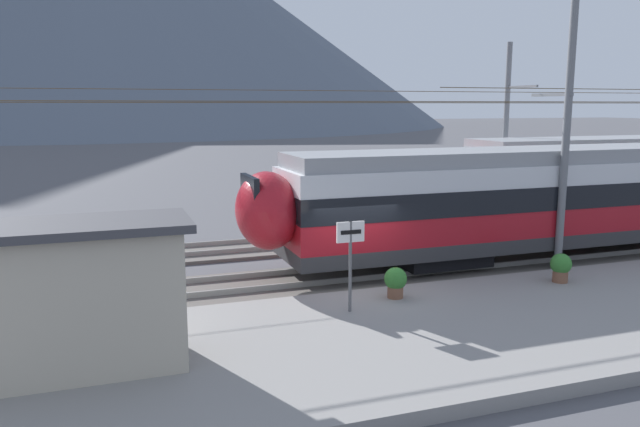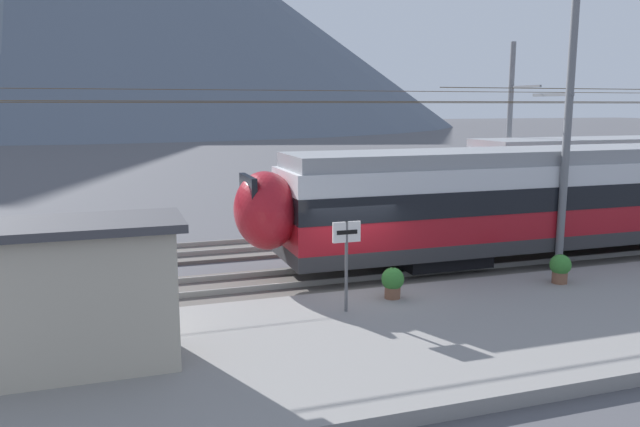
{
  "view_description": "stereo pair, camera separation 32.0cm",
  "coord_description": "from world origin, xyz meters",
  "px_view_note": "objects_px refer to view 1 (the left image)",
  "views": [
    {
      "loc": [
        -6.6,
        -15.83,
        5.26
      ],
      "look_at": [
        0.27,
        3.69,
        1.66
      ],
      "focal_mm": 35.08,
      "sensor_mm": 36.0,
      "label": 1
    },
    {
      "loc": [
        -6.3,
        -15.93,
        5.26
      ],
      "look_at": [
        0.27,
        3.69,
        1.66
      ],
      "focal_mm": 35.08,
      "sensor_mm": 36.0,
      "label": 2
    }
  ],
  "objects_px": {
    "catenary_mast_far_side": "(507,130)",
    "potted_plant_platform_edge": "(561,266)",
    "train_near_platform": "(626,191)",
    "catenary_mast_mid": "(564,136)",
    "passenger_walking": "(97,311)",
    "potted_plant_by_shelter": "(396,281)",
    "platform_shelter": "(48,299)",
    "platform_sign": "(350,246)",
    "handbag_beside_passenger": "(141,341)"
  },
  "relations": [
    {
      "from": "potted_plant_platform_edge",
      "to": "platform_sign",
      "type": "bearing_deg",
      "value": -176.67
    },
    {
      "from": "train_near_platform",
      "to": "potted_plant_by_shelter",
      "type": "bearing_deg",
      "value": -164.01
    },
    {
      "from": "catenary_mast_far_side",
      "to": "passenger_walking",
      "type": "bearing_deg",
      "value": -147.58
    },
    {
      "from": "passenger_walking",
      "to": "handbag_beside_passenger",
      "type": "bearing_deg",
      "value": 17.76
    },
    {
      "from": "platform_sign",
      "to": "handbag_beside_passenger",
      "type": "relative_size",
      "value": 6.1
    },
    {
      "from": "potted_plant_by_shelter",
      "to": "handbag_beside_passenger",
      "type": "bearing_deg",
      "value": -168.88
    },
    {
      "from": "passenger_walking",
      "to": "potted_plant_platform_edge",
      "type": "bearing_deg",
      "value": 6.03
    },
    {
      "from": "potted_plant_platform_edge",
      "to": "catenary_mast_mid",
      "type": "bearing_deg",
      "value": 53.17
    },
    {
      "from": "platform_sign",
      "to": "potted_plant_by_shelter",
      "type": "height_order",
      "value": "platform_sign"
    },
    {
      "from": "passenger_walking",
      "to": "potted_plant_by_shelter",
      "type": "distance_m",
      "value": 7.47
    },
    {
      "from": "potted_plant_platform_edge",
      "to": "platform_shelter",
      "type": "relative_size",
      "value": 0.16
    },
    {
      "from": "passenger_walking",
      "to": "potted_plant_by_shelter",
      "type": "height_order",
      "value": "passenger_walking"
    },
    {
      "from": "catenary_mast_far_side",
      "to": "potted_plant_platform_edge",
      "type": "bearing_deg",
      "value": -117.4
    },
    {
      "from": "catenary_mast_mid",
      "to": "potted_plant_platform_edge",
      "type": "relative_size",
      "value": 53.06
    },
    {
      "from": "handbag_beside_passenger",
      "to": "catenary_mast_mid",
      "type": "bearing_deg",
      "value": 12.46
    },
    {
      "from": "catenary_mast_far_side",
      "to": "potted_plant_platform_edge",
      "type": "height_order",
      "value": "catenary_mast_far_side"
    },
    {
      "from": "catenary_mast_mid",
      "to": "catenary_mast_far_side",
      "type": "xyz_separation_m",
      "value": [
        3.71,
        7.96,
        -0.14
      ]
    },
    {
      "from": "train_near_platform",
      "to": "potted_plant_platform_edge",
      "type": "height_order",
      "value": "train_near_platform"
    },
    {
      "from": "catenary_mast_far_side",
      "to": "platform_sign",
      "type": "xyz_separation_m",
      "value": [
        -11.67,
        -10.15,
        -2.24
      ]
    },
    {
      "from": "catenary_mast_far_side",
      "to": "potted_plant_by_shelter",
      "type": "xyz_separation_m",
      "value": [
        -10.14,
        -9.54,
        -3.41
      ]
    },
    {
      "from": "potted_plant_by_shelter",
      "to": "platform_shelter",
      "type": "xyz_separation_m",
      "value": [
        -8.13,
        -2.1,
        0.99
      ]
    },
    {
      "from": "train_near_platform",
      "to": "handbag_beside_passenger",
      "type": "distance_m",
      "value": 17.65
    },
    {
      "from": "passenger_walking",
      "to": "catenary_mast_far_side",
      "type": "bearing_deg",
      "value": 32.42
    },
    {
      "from": "train_near_platform",
      "to": "catenary_mast_mid",
      "type": "distance_m",
      "value": 4.82
    },
    {
      "from": "catenary_mast_far_side",
      "to": "platform_sign",
      "type": "relative_size",
      "value": 19.72
    },
    {
      "from": "catenary_mast_far_side",
      "to": "potted_plant_by_shelter",
      "type": "bearing_deg",
      "value": -136.74
    },
    {
      "from": "potted_plant_platform_edge",
      "to": "platform_shelter",
      "type": "xyz_separation_m",
      "value": [
        -13.2,
        -1.88,
        0.98
      ]
    },
    {
      "from": "catenary_mast_mid",
      "to": "platform_sign",
      "type": "distance_m",
      "value": 8.59
    },
    {
      "from": "platform_sign",
      "to": "potted_plant_platform_edge",
      "type": "xyz_separation_m",
      "value": [
        6.6,
        0.38,
        -1.16
      ]
    },
    {
      "from": "catenary_mast_mid",
      "to": "passenger_walking",
      "type": "xyz_separation_m",
      "value": [
        -13.72,
        -3.11,
        -3.07
      ]
    },
    {
      "from": "potted_plant_by_shelter",
      "to": "platform_sign",
      "type": "bearing_deg",
      "value": -158.18
    },
    {
      "from": "passenger_walking",
      "to": "platform_shelter",
      "type": "relative_size",
      "value": 0.32
    },
    {
      "from": "catenary_mast_far_side",
      "to": "train_near_platform",
      "type": "bearing_deg",
      "value": -86.58
    },
    {
      "from": "catenary_mast_mid",
      "to": "train_near_platform",
      "type": "bearing_deg",
      "value": 19.33
    },
    {
      "from": "passenger_walking",
      "to": "handbag_beside_passenger",
      "type": "xyz_separation_m",
      "value": [
        0.8,
        0.26,
        -0.82
      ]
    },
    {
      "from": "train_near_platform",
      "to": "potted_plant_platform_edge",
      "type": "distance_m",
      "value": 6.51
    },
    {
      "from": "platform_sign",
      "to": "potted_plant_platform_edge",
      "type": "bearing_deg",
      "value": 3.33
    },
    {
      "from": "passenger_walking",
      "to": "potted_plant_platform_edge",
      "type": "height_order",
      "value": "passenger_walking"
    },
    {
      "from": "platform_sign",
      "to": "platform_shelter",
      "type": "bearing_deg",
      "value": -167.26
    },
    {
      "from": "train_near_platform",
      "to": "potted_plant_by_shelter",
      "type": "distance_m",
      "value": 11.05
    },
    {
      "from": "train_near_platform",
      "to": "catenary_mast_mid",
      "type": "bearing_deg",
      "value": -160.67
    },
    {
      "from": "train_near_platform",
      "to": "potted_plant_platform_edge",
      "type": "xyz_separation_m",
      "value": [
        -5.45,
        -3.24,
        -1.46
      ]
    },
    {
      "from": "potted_plant_by_shelter",
      "to": "platform_shelter",
      "type": "relative_size",
      "value": 0.16
    },
    {
      "from": "platform_sign",
      "to": "handbag_beside_passenger",
      "type": "bearing_deg",
      "value": -172.37
    },
    {
      "from": "platform_sign",
      "to": "platform_shelter",
      "type": "height_order",
      "value": "platform_shelter"
    },
    {
      "from": "train_near_platform",
      "to": "platform_shelter",
      "type": "xyz_separation_m",
      "value": [
        -18.66,
        -5.12,
        -0.48
      ]
    },
    {
      "from": "catenary_mast_mid",
      "to": "potted_plant_by_shelter",
      "type": "xyz_separation_m",
      "value": [
        -6.43,
        -1.58,
        -3.56
      ]
    },
    {
      "from": "handbag_beside_passenger",
      "to": "platform_shelter",
      "type": "distance_m",
      "value": 2.26
    },
    {
      "from": "handbag_beside_passenger",
      "to": "potted_plant_platform_edge",
      "type": "bearing_deg",
      "value": 5.18
    },
    {
      "from": "catenary_mast_far_side",
      "to": "handbag_beside_passenger",
      "type": "bearing_deg",
      "value": -146.96
    }
  ]
}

